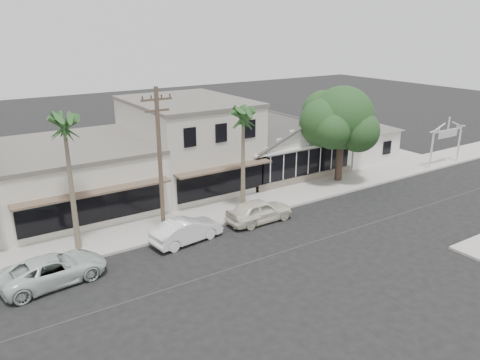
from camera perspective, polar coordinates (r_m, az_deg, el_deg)
ground at (r=29.21m, az=11.65°, el=-6.55°), size 140.00×140.00×0.00m
sidewalk_north at (r=30.07m, az=-8.71°, el=-5.46°), size 90.00×3.50×0.15m
corner_shop at (r=40.36m, az=4.57°, el=4.71°), size 10.40×8.60×5.10m
side_cottage at (r=45.33m, az=13.55°, el=4.32°), size 6.00×6.00×3.00m
arch_sign at (r=45.30m, az=24.00°, el=5.39°), size 4.12×0.12×3.95m
row_building_near at (r=36.88m, az=-6.33°, el=4.35°), size 8.00×10.00×6.50m
row_building_midnear at (r=34.24m, az=-19.76°, el=0.25°), size 10.00×10.00×4.20m
utility_pole at (r=26.76m, az=-9.73°, el=2.20°), size 1.80×0.24×9.00m
car_0 at (r=30.15m, az=2.37°, el=-3.76°), size 4.51×1.85×1.53m
car_1 at (r=27.64m, az=-6.56°, el=-6.13°), size 4.50×2.09×1.43m
car_2 at (r=25.11m, az=-21.81°, el=-10.10°), size 5.34×2.88×1.42m
shade_tree at (r=37.73m, az=12.02°, el=7.24°), size 6.96×6.29×7.73m
palm_east at (r=29.80m, az=0.38°, el=7.60°), size 2.51×2.51×7.63m
palm_mid at (r=26.07m, az=-20.64°, el=6.04°), size 2.74×2.74×8.21m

